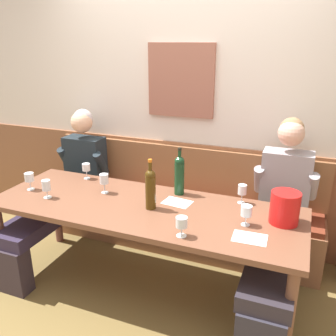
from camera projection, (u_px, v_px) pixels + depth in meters
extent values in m
cube|color=brown|center=(138.00, 298.00, 2.78)|extent=(6.80, 6.80, 0.02)
cube|color=silver|center=(187.00, 96.00, 3.26)|extent=(6.80, 0.08, 2.80)
cube|color=#985D4C|center=(181.00, 81.00, 3.18)|extent=(0.61, 0.04, 0.64)
cube|color=brown|center=(183.00, 190.00, 3.52)|extent=(6.80, 0.03, 0.97)
cube|color=brown|center=(175.00, 225.00, 3.41)|extent=(2.62, 0.42, 0.44)
cube|color=maroon|center=(175.00, 201.00, 3.33)|extent=(2.57, 0.39, 0.05)
cube|color=brown|center=(182.00, 169.00, 3.41)|extent=(2.62, 0.04, 0.45)
cube|color=brown|center=(143.00, 208.00, 2.65)|extent=(2.32, 0.82, 0.04)
cylinder|color=brown|center=(2.00, 244.00, 2.86)|extent=(0.07, 0.07, 0.68)
cylinder|color=brown|center=(288.00, 318.00, 2.10)|extent=(0.07, 0.07, 0.68)
cylinder|color=brown|center=(57.00, 209.00, 3.45)|extent=(0.07, 0.07, 0.68)
cylinder|color=brown|center=(295.00, 257.00, 2.70)|extent=(0.07, 0.07, 0.68)
cube|color=#31272F|center=(12.00, 269.00, 2.80)|extent=(0.29, 0.14, 0.38)
cube|color=#2E253C|center=(50.00, 214.00, 3.16)|extent=(0.33, 1.10, 0.11)
cube|color=#1C262D|center=(85.00, 161.00, 3.57)|extent=(0.39, 0.20, 0.49)
sphere|color=#E0AD8A|center=(82.00, 122.00, 3.43)|extent=(0.21, 0.21, 0.21)
sphere|color=beige|center=(83.00, 119.00, 3.44)|extent=(0.19, 0.19, 0.19)
cylinder|color=#1C262D|center=(66.00, 159.00, 3.60)|extent=(0.08, 0.20, 0.27)
cylinder|color=#1C262D|center=(101.00, 163.00, 3.46)|extent=(0.08, 0.20, 0.27)
cube|color=#2D272E|center=(273.00, 260.00, 2.50)|extent=(0.32, 1.10, 0.11)
cube|color=gray|center=(285.00, 185.00, 2.90)|extent=(0.38, 0.20, 0.56)
sphere|color=#E2A991|center=(291.00, 133.00, 2.75)|extent=(0.20, 0.20, 0.20)
sphere|color=#9A714C|center=(292.00, 129.00, 2.76)|extent=(0.19, 0.19, 0.19)
cylinder|color=gray|center=(259.00, 179.00, 2.92)|extent=(0.08, 0.20, 0.27)
cylinder|color=gray|center=(313.00, 187.00, 2.78)|extent=(0.08, 0.20, 0.27)
cylinder|color=red|center=(285.00, 208.00, 2.37)|extent=(0.19, 0.19, 0.22)
cylinder|color=#13371C|center=(179.00, 179.00, 2.81)|extent=(0.08, 0.08, 0.26)
sphere|color=#13371C|center=(180.00, 161.00, 2.76)|extent=(0.08, 0.08, 0.08)
cylinder|color=#13371C|center=(180.00, 155.00, 2.75)|extent=(0.03, 0.03, 0.08)
cylinder|color=black|center=(180.00, 149.00, 2.73)|extent=(0.03, 0.03, 0.02)
cylinder|color=#442E0C|center=(151.00, 193.00, 2.57)|extent=(0.08, 0.08, 0.25)
sphere|color=#442E0C|center=(150.00, 175.00, 2.52)|extent=(0.08, 0.08, 0.08)
cylinder|color=#442E0C|center=(150.00, 168.00, 2.50)|extent=(0.03, 0.03, 0.09)
cylinder|color=orange|center=(150.00, 161.00, 2.49)|extent=(0.03, 0.03, 0.02)
cylinder|color=silver|center=(48.00, 197.00, 2.78)|extent=(0.06, 0.06, 0.00)
cylinder|color=silver|center=(47.00, 194.00, 2.77)|extent=(0.01, 0.01, 0.06)
cylinder|color=silver|center=(46.00, 185.00, 2.75)|extent=(0.07, 0.07, 0.08)
cylinder|color=#F2E27E|center=(47.00, 188.00, 2.76)|extent=(0.06, 0.06, 0.04)
cylinder|color=silver|center=(245.00, 225.00, 2.37)|extent=(0.06, 0.06, 0.00)
cylinder|color=silver|center=(246.00, 220.00, 2.36)|extent=(0.01, 0.01, 0.07)
cylinder|color=silver|center=(246.00, 211.00, 2.34)|extent=(0.07, 0.07, 0.07)
cylinder|color=#EADE85|center=(246.00, 214.00, 2.35)|extent=(0.06, 0.06, 0.02)
cylinder|color=silver|center=(241.00, 203.00, 2.69)|extent=(0.06, 0.06, 0.00)
cylinder|color=silver|center=(242.00, 198.00, 2.68)|extent=(0.01, 0.01, 0.07)
cylinder|color=silver|center=(242.00, 189.00, 2.66)|extent=(0.06, 0.06, 0.07)
cylinder|color=#E1D779|center=(242.00, 193.00, 2.66)|extent=(0.06, 0.06, 0.02)
cylinder|color=silver|center=(181.00, 236.00, 2.24)|extent=(0.07, 0.07, 0.00)
cylinder|color=silver|center=(181.00, 231.00, 2.23)|extent=(0.01, 0.01, 0.06)
cylinder|color=silver|center=(182.00, 222.00, 2.21)|extent=(0.07, 0.07, 0.07)
cylinder|color=beige|center=(182.00, 225.00, 2.21)|extent=(0.06, 0.06, 0.03)
cylinder|color=silver|center=(31.00, 189.00, 2.94)|extent=(0.06, 0.06, 0.00)
cylinder|color=silver|center=(30.00, 185.00, 2.92)|extent=(0.01, 0.01, 0.07)
cylinder|color=silver|center=(29.00, 177.00, 2.90)|extent=(0.07, 0.07, 0.07)
cylinder|color=silver|center=(87.00, 178.00, 3.17)|extent=(0.06, 0.06, 0.00)
cylinder|color=silver|center=(87.00, 174.00, 3.16)|extent=(0.01, 0.01, 0.07)
cylinder|color=silver|center=(86.00, 167.00, 3.13)|extent=(0.07, 0.07, 0.06)
cylinder|color=#F2CF8E|center=(86.00, 170.00, 3.14)|extent=(0.06, 0.06, 0.02)
cylinder|color=silver|center=(105.00, 192.00, 2.87)|extent=(0.06, 0.06, 0.00)
cylinder|color=silver|center=(105.00, 188.00, 2.86)|extent=(0.01, 0.01, 0.08)
cylinder|color=silver|center=(104.00, 179.00, 2.83)|extent=(0.07, 0.07, 0.08)
cylinder|color=#F0E382|center=(104.00, 182.00, 2.84)|extent=(0.06, 0.06, 0.03)
cube|color=white|center=(177.00, 202.00, 2.70)|extent=(0.23, 0.17, 0.00)
cube|color=white|center=(250.00, 238.00, 2.22)|extent=(0.22, 0.16, 0.00)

